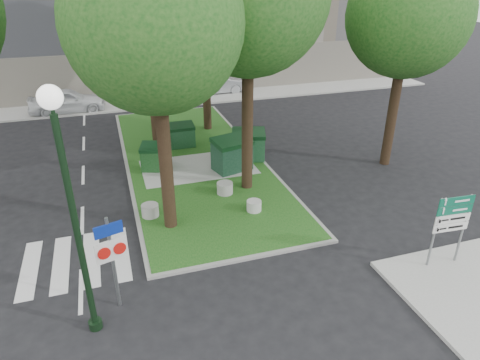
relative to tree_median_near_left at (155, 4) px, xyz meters
name	(u,v)px	position (x,y,z in m)	size (l,w,h in m)	color
ground	(232,261)	(1.41, -2.56, -7.32)	(120.00, 120.00, 0.00)	black
median_island	(193,160)	(1.91, 5.44, -7.26)	(6.00, 16.00, 0.12)	#164915
median_kerb	(194,160)	(1.91, 5.44, -7.27)	(6.30, 16.30, 0.10)	gray
building_sidewalk	(154,102)	(1.41, 15.94, -7.26)	(42.00, 3.00, 0.12)	#999993
zebra_crossing	(106,255)	(-2.34, -1.06, -7.31)	(5.00, 3.00, 0.01)	silver
tree_median_near_left	(155,4)	(0.00, 0.00, 0.00)	(5.20, 5.20, 10.53)	black
tree_median_mid	(147,2)	(0.50, 6.50, -0.34)	(4.80, 4.80, 9.99)	black
tree_street_right	(411,3)	(10.50, 2.50, -0.33)	(5.00, 5.00, 10.06)	black
dumpster_a	(156,157)	(0.12, 4.80, -6.62)	(1.51, 1.26, 1.21)	#103A12
dumpster_b	(182,135)	(1.72, 7.23, -6.63)	(1.28, 0.90, 1.19)	#123E1E
dumpster_c	(232,154)	(3.32, 3.74, -6.47)	(1.87, 1.52, 1.52)	black
dumpster_d	(248,145)	(4.41, 4.68, -6.51)	(1.78, 1.47, 1.42)	#134021
bollard_left	(150,210)	(-0.69, 0.79, -6.97)	(0.62, 0.62, 0.44)	gray
bollard_right	(254,206)	(3.03, -0.01, -7.00)	(0.55, 0.55, 0.39)	#B1B0AB
bollard_mid	(225,188)	(2.38, 1.64, -6.97)	(0.64, 0.64, 0.46)	gray
litter_bin	(244,140)	(4.61, 6.03, -6.80)	(0.46, 0.46, 0.80)	gold
street_lamp	(69,192)	(-2.70, -4.14, -3.40)	(0.50, 0.50, 6.23)	black
traffic_sign_pole	(111,251)	(-2.06, -3.49, -5.54)	(0.81, 0.26, 2.77)	slate
directional_sign	(452,220)	(7.45, -4.74, -5.67)	(1.15, 0.14, 2.30)	slate
car_white	(67,101)	(-4.02, 15.38, -6.54)	(1.83, 4.56, 1.55)	silver
car_silver	(215,83)	(6.04, 16.94, -6.56)	(1.59, 4.57, 1.51)	#9A9DA1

